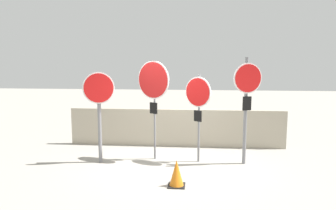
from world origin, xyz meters
TOP-DOWN VIEW (x-y plane):
  - ground_plane at (0.00, 0.00)m, footprint 40.00×40.00m
  - fence_back at (0.00, 1.67)m, footprint 6.32×0.12m
  - stop_sign_0 at (-1.76, -0.10)m, footprint 0.73×0.27m
  - stop_sign_1 at (-0.48, 0.30)m, footprint 0.84×0.50m
  - stop_sign_2 at (0.64, 0.19)m, footprint 0.62×0.44m
  - stop_sign_3 at (1.79, 0.13)m, footprint 0.69×0.27m
  - traffic_cone_0 at (0.22, -1.44)m, footprint 0.35×0.35m

SIDE VIEW (x-z plane):
  - ground_plane at x=0.00m, z-range 0.00..0.00m
  - traffic_cone_0 at x=0.22m, z-range 0.00..0.54m
  - fence_back at x=0.00m, z-range 0.00..1.10m
  - stop_sign_0 at x=-1.76m, z-range 0.43..2.67m
  - stop_sign_2 at x=0.64m, z-range 0.50..2.69m
  - stop_sign_3 at x=1.79m, z-range 0.44..3.04m
  - stop_sign_1 at x=-0.48m, z-range 0.65..3.16m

